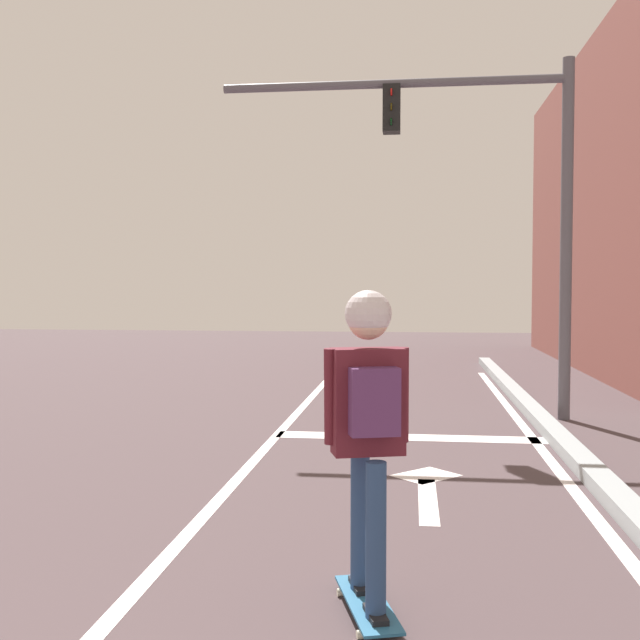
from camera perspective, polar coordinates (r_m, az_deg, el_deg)
lane_line_center at (r=6.53m, az=-8.00°, el=-13.62°), size 0.12×20.00×0.01m
lane_line_curbside at (r=6.49m, az=20.13°, el=-13.87°), size 0.12×20.00×0.01m
stop_bar at (r=9.25m, az=6.80°, el=-8.79°), size 3.22×0.40×0.01m
lane_arrow_stem at (r=6.65m, az=8.15°, el=-13.32°), size 0.16×1.40×0.01m
lane_arrow_head at (r=7.47m, az=8.02°, el=-11.54°), size 0.71×0.71×0.01m
curb_strip at (r=6.53m, az=22.34°, el=-13.19°), size 0.24×24.00×0.14m
skateboard at (r=4.47m, az=3.60°, el=-20.62°), size 0.43×0.83×0.07m
skater at (r=4.14m, az=3.69°, el=-6.37°), size 0.46×0.63×1.73m
traffic_signal_mast at (r=10.73m, az=12.22°, el=10.98°), size 4.81×0.34×4.88m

